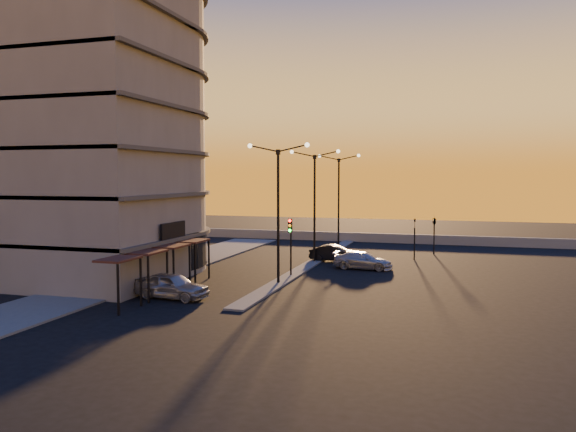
# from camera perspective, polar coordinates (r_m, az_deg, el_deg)

# --- Properties ---
(ground) EXTENTS (120.00, 120.00, 0.00)m
(ground) POSITION_cam_1_polar(r_m,az_deg,el_deg) (38.27, -0.99, -6.93)
(ground) COLOR black
(ground) RESTS_ON ground
(sidewalk_west) EXTENTS (5.00, 40.00, 0.12)m
(sidewalk_west) POSITION_cam_1_polar(r_m,az_deg,el_deg) (46.02, -12.03, -5.07)
(sidewalk_west) COLOR #51514F
(sidewalk_west) RESTS_ON ground
(median) EXTENTS (1.20, 36.00, 0.12)m
(median) POSITION_cam_1_polar(r_m,az_deg,el_deg) (47.74, 2.69, -4.66)
(median) COLOR #51514F
(median) RESTS_ON ground
(parapet) EXTENTS (44.00, 0.50, 1.00)m
(parapet) POSITION_cam_1_polar(r_m,az_deg,el_deg) (62.86, 8.04, -2.18)
(parapet) COLOR gray
(parapet) RESTS_ON ground
(building) EXTENTS (14.35, 17.08, 25.00)m
(building) POSITION_cam_1_polar(r_m,az_deg,el_deg) (44.19, -18.83, 9.84)
(building) COLOR slate
(building) RESTS_ON ground
(streetlamp_near) EXTENTS (4.32, 0.32, 9.51)m
(streetlamp_near) POSITION_cam_1_polar(r_m,az_deg,el_deg) (37.61, -1.01, 1.46)
(streetlamp_near) COLOR black
(streetlamp_near) RESTS_ON ground
(streetlamp_mid) EXTENTS (4.32, 0.32, 9.51)m
(streetlamp_mid) POSITION_cam_1_polar(r_m,az_deg,el_deg) (47.22, 2.71, 1.99)
(streetlamp_mid) COLOR black
(streetlamp_mid) RESTS_ON ground
(streetlamp_far) EXTENTS (4.32, 0.32, 9.51)m
(streetlamp_far) POSITION_cam_1_polar(r_m,az_deg,el_deg) (56.96, 5.17, 2.34)
(streetlamp_far) COLOR black
(streetlamp_far) RESTS_ON ground
(traffic_light_main) EXTENTS (0.28, 0.44, 4.25)m
(traffic_light_main) POSITION_cam_1_polar(r_m,az_deg,el_deg) (40.55, 0.24, -2.18)
(traffic_light_main) COLOR black
(traffic_light_main) RESTS_ON ground
(signal_east_a) EXTENTS (0.13, 0.16, 3.60)m
(signal_east_a) POSITION_cam_1_polar(r_m,az_deg,el_deg) (50.18, 12.73, -2.17)
(signal_east_a) COLOR black
(signal_east_a) RESTS_ON ground
(signal_east_b) EXTENTS (0.42, 1.99, 3.60)m
(signal_east_b) POSITION_cam_1_polar(r_m,az_deg,el_deg) (53.97, 14.65, -0.53)
(signal_east_b) COLOR black
(signal_east_b) RESTS_ON ground
(car_hatchback) EXTENTS (4.73, 2.30, 1.56)m
(car_hatchback) POSITION_cam_1_polar(r_m,az_deg,el_deg) (34.44, -11.71, -6.94)
(car_hatchback) COLOR #98999F
(car_hatchback) RESTS_ON ground
(car_sedan) EXTENTS (4.32, 1.67, 1.40)m
(car_sedan) POSITION_cam_1_polar(r_m,az_deg,el_deg) (48.22, 4.79, -3.81)
(car_sedan) COLOR black
(car_sedan) RESTS_ON ground
(car_wagon) EXTENTS (4.77, 2.20, 1.35)m
(car_wagon) POSITION_cam_1_polar(r_m,az_deg,el_deg) (44.63, 7.63, -4.50)
(car_wagon) COLOR #AFB1B7
(car_wagon) RESTS_ON ground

